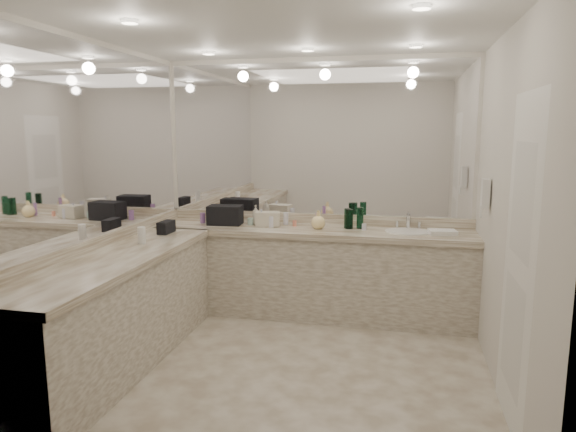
% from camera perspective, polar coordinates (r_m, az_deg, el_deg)
% --- Properties ---
extents(floor, '(3.20, 3.20, 0.00)m').
position_cam_1_polar(floor, '(4.31, -0.39, -16.17)').
color(floor, beige).
rests_on(floor, ground).
extents(ceiling, '(3.20, 3.20, 0.00)m').
position_cam_1_polar(ceiling, '(3.96, -0.43, 20.17)').
color(ceiling, white).
rests_on(ceiling, floor).
extents(wall_back, '(3.20, 0.02, 2.60)m').
position_cam_1_polar(wall_back, '(5.39, 3.17, 3.43)').
color(wall_back, beige).
rests_on(wall_back, floor).
extents(wall_left, '(0.02, 3.00, 2.60)m').
position_cam_1_polar(wall_left, '(4.56, -20.42, 1.74)').
color(wall_left, beige).
rests_on(wall_left, floor).
extents(wall_right, '(0.02, 3.00, 2.60)m').
position_cam_1_polar(wall_right, '(3.90, 23.17, 0.36)').
color(wall_right, beige).
rests_on(wall_right, floor).
extents(vanity_back_base, '(3.20, 0.60, 0.84)m').
position_cam_1_polar(vanity_back_base, '(5.27, 2.55, -6.47)').
color(vanity_back_base, beige).
rests_on(vanity_back_base, floor).
extents(vanity_back_top, '(3.20, 0.64, 0.06)m').
position_cam_1_polar(vanity_back_top, '(5.15, 2.56, -1.68)').
color(vanity_back_top, beige).
rests_on(vanity_back_top, vanity_back_base).
extents(vanity_left_base, '(0.60, 2.40, 0.84)m').
position_cam_1_polar(vanity_left_base, '(4.36, -18.54, -10.43)').
color(vanity_left_base, beige).
rests_on(vanity_left_base, floor).
extents(vanity_left_top, '(0.64, 2.42, 0.06)m').
position_cam_1_polar(vanity_left_top, '(4.22, -18.75, -4.68)').
color(vanity_left_top, beige).
rests_on(vanity_left_top, vanity_left_base).
extents(backsplash_back, '(3.20, 0.04, 0.10)m').
position_cam_1_polar(backsplash_back, '(5.42, 3.10, -0.27)').
color(backsplash_back, beige).
rests_on(backsplash_back, vanity_back_top).
extents(backsplash_left, '(0.04, 3.00, 0.10)m').
position_cam_1_polar(backsplash_left, '(4.60, -19.96, -2.58)').
color(backsplash_left, beige).
rests_on(backsplash_left, vanity_left_top).
extents(mirror_back, '(3.12, 0.01, 1.55)m').
position_cam_1_polar(mirror_back, '(5.35, 3.20, 8.49)').
color(mirror_back, white).
rests_on(mirror_back, wall_back).
extents(mirror_left, '(0.01, 2.92, 1.55)m').
position_cam_1_polar(mirror_left, '(4.52, -20.64, 7.72)').
color(mirror_left, white).
rests_on(mirror_left, wall_left).
extents(sink, '(0.44, 0.44, 0.03)m').
position_cam_1_polar(sink, '(5.08, 13.20, -1.79)').
color(sink, white).
rests_on(sink, vanity_back_top).
extents(faucet, '(0.24, 0.16, 0.14)m').
position_cam_1_polar(faucet, '(5.28, 13.21, -0.56)').
color(faucet, silver).
rests_on(faucet, vanity_back_top).
extents(wall_phone, '(0.06, 0.10, 0.24)m').
position_cam_1_polar(wall_phone, '(4.57, 21.08, 2.36)').
color(wall_phone, white).
rests_on(wall_phone, wall_right).
extents(door, '(0.02, 0.82, 2.10)m').
position_cam_1_polar(door, '(3.46, 24.18, -5.01)').
color(door, white).
rests_on(door, wall_right).
extents(black_toiletry_bag, '(0.36, 0.24, 0.20)m').
position_cam_1_polar(black_toiletry_bag, '(5.37, -7.00, 0.11)').
color(black_toiletry_bag, black).
rests_on(black_toiletry_bag, vanity_back_top).
extents(black_bag_spill, '(0.10, 0.21, 0.11)m').
position_cam_1_polar(black_bag_spill, '(5.01, -13.38, -1.24)').
color(black_bag_spill, black).
rests_on(black_bag_spill, vanity_left_top).
extents(cream_cosmetic_case, '(0.27, 0.20, 0.14)m').
position_cam_1_polar(cream_cosmetic_case, '(5.25, -2.27, -0.36)').
color(cream_cosmetic_case, beige).
rests_on(cream_cosmetic_case, vanity_back_top).
extents(hand_towel, '(0.27, 0.20, 0.04)m').
position_cam_1_polar(hand_towel, '(5.05, 16.79, -1.72)').
color(hand_towel, white).
rests_on(hand_towel, vanity_back_top).
extents(lotion_left, '(0.07, 0.07, 0.16)m').
position_cam_1_polar(lotion_left, '(4.59, -15.95, -2.04)').
color(lotion_left, white).
rests_on(lotion_left, vanity_left_top).
extents(soap_bottle_a, '(0.08, 0.08, 0.20)m').
position_cam_1_polar(soap_bottle_a, '(5.35, -3.60, 0.15)').
color(soap_bottle_a, beige).
rests_on(soap_bottle_a, vanity_back_top).
extents(soap_bottle_b, '(0.09, 0.09, 0.17)m').
position_cam_1_polar(soap_bottle_b, '(5.22, -2.97, -0.22)').
color(soap_bottle_b, silver).
rests_on(soap_bottle_b, vanity_back_top).
extents(soap_bottle_c, '(0.18, 0.18, 0.18)m').
position_cam_1_polar(soap_bottle_c, '(5.10, 3.38, -0.41)').
color(soap_bottle_c, '#FFE196').
rests_on(soap_bottle_c, vanity_back_top).
extents(green_bottle_0, '(0.07, 0.07, 0.21)m').
position_cam_1_polar(green_bottle_0, '(5.17, 8.01, -0.21)').
color(green_bottle_0, '#124A2C').
rests_on(green_bottle_0, vanity_back_top).
extents(green_bottle_1, '(0.07, 0.07, 0.20)m').
position_cam_1_polar(green_bottle_1, '(5.16, 6.63, -0.26)').
color(green_bottle_1, '#124A2C').
rests_on(green_bottle_1, vanity_back_top).
extents(green_bottle_2, '(0.07, 0.07, 0.20)m').
position_cam_1_polar(green_bottle_2, '(5.13, 6.82, -0.35)').
color(green_bottle_2, '#124A2C').
rests_on(green_bottle_2, vanity_back_top).
extents(amenity_bottle_0, '(0.05, 0.05, 0.13)m').
position_cam_1_polar(amenity_bottle_0, '(5.32, -0.24, -0.29)').
color(amenity_bottle_0, silver).
rests_on(amenity_bottle_0, vanity_back_top).
extents(amenity_bottle_1, '(0.04, 0.04, 0.13)m').
position_cam_1_polar(amenity_bottle_1, '(5.42, -6.21, -0.16)').
color(amenity_bottle_1, '#E57F66').
rests_on(amenity_bottle_1, vanity_back_top).
extents(amenity_bottle_2, '(0.04, 0.04, 0.06)m').
position_cam_1_polar(amenity_bottle_2, '(5.44, -4.12, -0.44)').
color(amenity_bottle_2, '#E0B28C').
rests_on(amenity_bottle_2, vanity_back_top).
extents(amenity_bottle_3, '(0.06, 0.06, 0.07)m').
position_cam_1_polar(amenity_bottle_3, '(5.35, -4.18, -0.58)').
color(amenity_bottle_3, silver).
rests_on(amenity_bottle_3, vanity_back_top).
extents(amenity_bottle_4, '(0.05, 0.05, 0.06)m').
position_cam_1_polar(amenity_bottle_4, '(5.09, 8.46, -1.21)').
color(amenity_bottle_4, silver).
rests_on(amenity_bottle_4, vanity_back_top).
extents(amenity_bottle_5, '(0.04, 0.04, 0.06)m').
position_cam_1_polar(amenity_bottle_5, '(5.24, 0.74, -0.81)').
color(amenity_bottle_5, '#E57F66').
rests_on(amenity_bottle_5, vanity_back_top).
extents(amenity_bottle_6, '(0.06, 0.06, 0.11)m').
position_cam_1_polar(amenity_bottle_6, '(5.50, -9.45, -0.20)').
color(amenity_bottle_6, '#9966B2').
rests_on(amenity_bottle_6, vanity_back_top).
extents(amenity_bottle_7, '(0.04, 0.04, 0.15)m').
position_cam_1_polar(amenity_bottle_7, '(5.19, 3.29, -0.42)').
color(amenity_bottle_7, '#9966B2').
rests_on(amenity_bottle_7, vanity_back_top).
extents(amenity_bottle_8, '(0.05, 0.05, 0.11)m').
position_cam_1_polar(amenity_bottle_8, '(5.19, -1.88, -0.63)').
color(amenity_bottle_8, silver).
rests_on(amenity_bottle_8, vanity_back_top).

